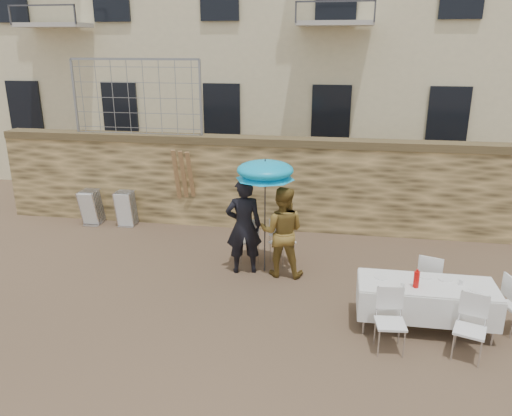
% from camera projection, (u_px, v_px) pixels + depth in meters
% --- Properties ---
extents(ground, '(80.00, 80.00, 0.00)m').
position_uv_depth(ground, '(207.00, 335.00, 7.82)').
color(ground, brown).
rests_on(ground, ground).
extents(stone_wall, '(13.00, 0.50, 2.20)m').
position_uv_depth(stone_wall, '(259.00, 183.00, 12.16)').
color(stone_wall, olive).
rests_on(stone_wall, ground).
extents(chain_link_fence, '(3.20, 0.06, 1.80)m').
position_uv_depth(chain_link_fence, '(136.00, 98.00, 12.01)').
color(chain_link_fence, gray).
rests_on(chain_link_fence, stone_wall).
extents(man_suit, '(0.79, 0.62, 1.92)m').
position_uv_depth(man_suit, '(244.00, 226.00, 9.70)').
color(man_suit, black).
rests_on(man_suit, ground).
extents(woman_dress, '(0.88, 0.69, 1.79)m').
position_uv_depth(woman_dress, '(282.00, 232.00, 9.60)').
color(woman_dress, '#AA8134').
rests_on(woman_dress, ground).
extents(umbrella, '(1.13, 1.13, 2.13)m').
position_uv_depth(umbrella, '(265.00, 173.00, 9.40)').
color(umbrella, '#3F3F44').
rests_on(umbrella, ground).
extents(couple_chair_left, '(0.58, 0.58, 0.96)m').
position_uv_depth(couple_chair_left, '(249.00, 239.00, 10.36)').
color(couple_chair_left, white).
rests_on(couple_chair_left, ground).
extents(couple_chair_right, '(0.67, 0.67, 0.96)m').
position_uv_depth(couple_chair_right, '(282.00, 241.00, 10.25)').
color(couple_chair_right, white).
rests_on(couple_chair_right, ground).
extents(banquet_table, '(2.10, 0.85, 0.78)m').
position_uv_depth(banquet_table, '(427.00, 286.00, 7.79)').
color(banquet_table, white).
rests_on(banquet_table, ground).
extents(soda_bottle, '(0.09, 0.09, 0.26)m').
position_uv_depth(soda_bottle, '(416.00, 279.00, 7.63)').
color(soda_bottle, red).
rests_on(soda_bottle, banquet_table).
extents(table_chair_front_left, '(0.53, 0.53, 0.96)m').
position_uv_depth(table_chair_front_left, '(391.00, 322.00, 7.26)').
color(table_chair_front_left, white).
rests_on(table_chair_front_left, ground).
extents(table_chair_front_right, '(0.61, 0.61, 0.96)m').
position_uv_depth(table_chair_front_right, '(470.00, 329.00, 7.09)').
color(table_chair_front_right, white).
rests_on(table_chair_front_right, ground).
extents(table_chair_back, '(0.61, 0.61, 0.96)m').
position_uv_depth(table_chair_back, '(431.00, 279.00, 8.59)').
color(table_chair_back, white).
rests_on(table_chair_back, ground).
extents(chair_stack_left, '(0.46, 0.55, 0.92)m').
position_uv_depth(chair_stack_left, '(95.00, 204.00, 12.66)').
color(chair_stack_left, white).
rests_on(chair_stack_left, ground).
extents(chair_stack_right, '(0.46, 0.47, 0.92)m').
position_uv_depth(chair_stack_right, '(129.00, 206.00, 12.51)').
color(chair_stack_right, white).
rests_on(chair_stack_right, ground).
extents(wood_planks, '(0.70, 0.20, 2.00)m').
position_uv_depth(wood_planks, '(190.00, 188.00, 12.16)').
color(wood_planks, '#A37749').
rests_on(wood_planks, ground).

